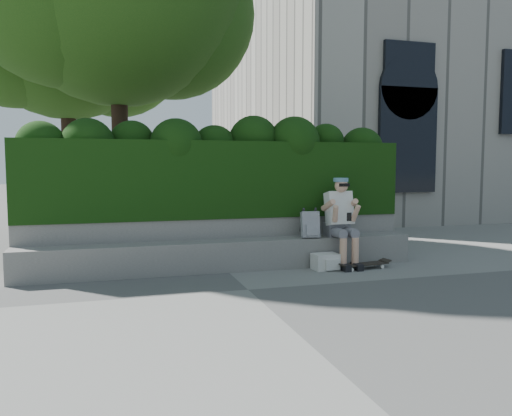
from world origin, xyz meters
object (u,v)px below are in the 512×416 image
object	(u,v)px
backpack_plaid	(310,225)
backpack_ground	(325,262)
person	(341,218)
skateboard	(364,264)

from	to	relation	value
backpack_plaid	backpack_ground	size ratio (longest dim) A/B	1.07
person	backpack_ground	world-z (taller)	person
person	backpack_plaid	size ratio (longest dim) A/B	3.39
skateboard	backpack_plaid	size ratio (longest dim) A/B	2.01
skateboard	backpack_plaid	world-z (taller)	backpack_plaid
person	skateboard	distance (m)	0.80
person	backpack_ground	xyz separation A→B (m)	(-0.35, -0.21, -0.63)
skateboard	backpack_ground	distance (m)	0.60
skateboard	person	bearing A→B (deg)	116.36
person	backpack_plaid	world-z (taller)	person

